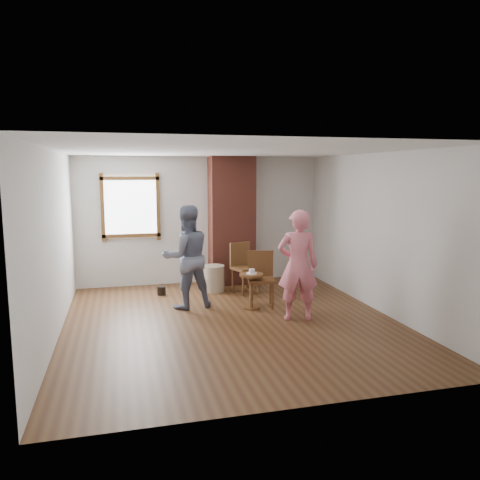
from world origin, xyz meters
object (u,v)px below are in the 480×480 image
object	(u,v)px
dining_chair_left	(243,265)
side_table	(251,285)
person_pink	(298,265)
man	(187,257)
stoneware_crock	(214,278)
dining_chair_right	(261,275)

from	to	relation	value
dining_chair_left	side_table	distance (m)	1.12
side_table	person_pink	bearing A→B (deg)	-54.79
man	stoneware_crock	bearing A→B (deg)	-134.15
stoneware_crock	person_pink	bearing A→B (deg)	-65.82
man	dining_chair_left	bearing A→B (deg)	-156.65
dining_chair_right	man	distance (m)	1.31
stoneware_crock	dining_chair_right	size ratio (longest dim) A/B	0.54
side_table	man	distance (m)	1.19
side_table	man	bearing A→B (deg)	162.18
stoneware_crock	dining_chair_left	size ratio (longest dim) A/B	0.54
man	person_pink	world-z (taller)	man
side_table	dining_chair_right	bearing A→B (deg)	32.63
dining_chair_right	person_pink	distance (m)	1.00
side_table	person_pink	xyz separation A→B (m)	(0.53, -0.75, 0.46)
dining_chair_left	man	size ratio (longest dim) A/B	0.54
stoneware_crock	dining_chair_right	distance (m)	1.32
man	person_pink	size ratio (longest dim) A/B	1.01
stoneware_crock	man	xyz separation A→B (m)	(-0.66, -0.95, 0.62)
stoneware_crock	man	distance (m)	1.31
dining_chair_left	dining_chair_right	world-z (taller)	dining_chair_left
dining_chair_left	man	distance (m)	1.46
dining_chair_right	side_table	distance (m)	0.28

